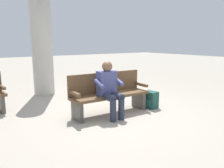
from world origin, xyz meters
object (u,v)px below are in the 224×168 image
object	(u,v)px
bench_near	(109,93)
support_pillar	(42,37)
person_seated	(110,88)
backpack	(151,100)

from	to	relation	value
bench_near	support_pillar	distance (m)	2.96
bench_near	person_seated	xyz separation A→B (m)	(0.13, 0.23, 0.17)
person_seated	support_pillar	world-z (taller)	support_pillar
bench_near	person_seated	world-z (taller)	person_seated
bench_near	backpack	size ratio (longest dim) A/B	4.54
person_seated	backpack	xyz separation A→B (m)	(-1.18, 0.03, -0.43)
bench_near	backpack	distance (m)	1.10
support_pillar	bench_near	bearing A→B (deg)	102.63
backpack	support_pillar	distance (m)	3.63
backpack	support_pillar	xyz separation A→B (m)	(1.63, -2.88, 1.50)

